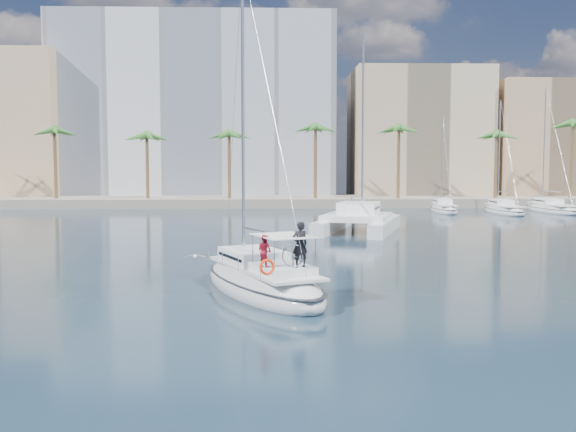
{
  "coord_description": "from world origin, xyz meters",
  "views": [
    {
      "loc": [
        -0.96,
        -28.48,
        5.61
      ],
      "look_at": [
        -0.02,
        1.5,
        3.22
      ],
      "focal_mm": 40.0,
      "sensor_mm": 36.0,
      "label": 1
    }
  ],
  "objects": [
    {
      "name": "ground",
      "position": [
        0.0,
        0.0,
        0.0
      ],
      "size": [
        160.0,
        160.0,
        0.0
      ],
      "primitive_type": "plane",
      "color": "black",
      "rests_on": "ground"
    },
    {
      "name": "quay",
      "position": [
        0.0,
        61.0,
        0.6
      ],
      "size": [
        120.0,
        14.0,
        1.2
      ],
      "primitive_type": "cube",
      "color": "gray",
      "rests_on": "ground"
    },
    {
      "name": "building_modern",
      "position": [
        -12.0,
        73.0,
        14.0
      ],
      "size": [
        42.0,
        16.0,
        28.0
      ],
      "primitive_type": "cube",
      "color": "silver",
      "rests_on": "ground"
    },
    {
      "name": "building_beige",
      "position": [
        22.0,
        70.0,
        10.0
      ],
      "size": [
        20.0,
        14.0,
        20.0
      ],
      "primitive_type": "cube",
      "color": "tan",
      "rests_on": "ground"
    },
    {
      "name": "building_tan_right",
      "position": [
        42.0,
        68.0,
        9.0
      ],
      "size": [
        18.0,
        12.0,
        18.0
      ],
      "primitive_type": "cube",
      "color": "tan",
      "rests_on": "ground"
    },
    {
      "name": "palm_left",
      "position": [
        -34.0,
        57.0,
        10.28
      ],
      "size": [
        3.6,
        3.6,
        12.3
      ],
      "color": "brown",
      "rests_on": "ground"
    },
    {
      "name": "palm_centre",
      "position": [
        0.0,
        57.0,
        10.28
      ],
      "size": [
        3.6,
        3.6,
        12.3
      ],
      "color": "brown",
      "rests_on": "ground"
    },
    {
      "name": "palm_right",
      "position": [
        34.0,
        57.0,
        10.28
      ],
      "size": [
        3.6,
        3.6,
        12.3
      ],
      "color": "brown",
      "rests_on": "ground"
    },
    {
      "name": "main_sloop",
      "position": [
        -1.24,
        -0.59,
        0.51
      ],
      "size": [
        7.22,
        11.01,
        15.66
      ],
      "rotation": [
        0.0,
        0.0,
        0.4
      ],
      "color": "silver",
      "rests_on": "ground"
    },
    {
      "name": "catamaran",
      "position": [
        6.62,
        24.97,
        1.13
      ],
      "size": [
        8.99,
        12.65,
        16.75
      ],
      "rotation": [
        0.0,
        0.0,
        -0.32
      ],
      "color": "silver",
      "rests_on": "ground"
    },
    {
      "name": "seagull",
      "position": [
        -4.63,
        3.59,
        1.03
      ],
      "size": [
        1.06,
        0.46,
        0.2
      ],
      "color": "silver",
      "rests_on": "ground"
    },
    {
      "name": "moored_yacht_a",
      "position": [
        20.0,
        47.0,
        0.0
      ],
      "size": [
        3.37,
        9.52,
        11.9
      ],
      "primitive_type": null,
      "rotation": [
        0.0,
        0.0,
        -0.07
      ],
      "color": "silver",
      "rests_on": "ground"
    },
    {
      "name": "moored_yacht_b",
      "position": [
        26.5,
        45.0,
        0.0
      ],
      "size": [
        3.32,
        10.83,
        13.72
      ],
      "primitive_type": null,
      "rotation": [
        0.0,
        0.0,
        -0.02
      ],
      "color": "silver",
      "rests_on": "ground"
    },
    {
      "name": "moored_yacht_c",
      "position": [
        33.0,
        47.0,
        0.0
      ],
      "size": [
        3.98,
        12.33,
        15.54
      ],
      "primitive_type": null,
      "rotation": [
        0.0,
        0.0,
        0.03
      ],
      "color": "silver",
      "rests_on": "ground"
    }
  ]
}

